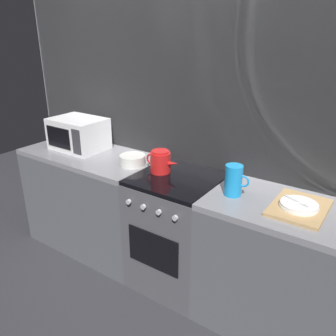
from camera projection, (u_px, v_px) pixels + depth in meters
The scene contains 10 objects.
ground_plane at pixel (176, 279), 2.80m from camera, with size 8.00×8.00×0.00m, color #2D2D33.
back_wall at pixel (201, 126), 2.60m from camera, with size 3.60×0.05×2.40m.
counter_left at pixel (93, 200), 3.11m from camera, with size 1.20×0.60×0.90m.
stove_unit at pixel (177, 231), 2.63m from camera, with size 0.60×0.63×0.90m.
counter_right at pixel (297, 275), 2.16m from camera, with size 1.20×0.60×0.90m.
microwave at pixel (78, 134), 3.00m from camera, with size 0.46×0.35×0.27m.
kettle at pixel (160, 162), 2.52m from camera, with size 0.28×0.15×0.17m.
mixing_bowl at pixel (133, 160), 2.67m from camera, with size 0.20×0.20×0.08m, color silver.
pitcher at pixel (234, 180), 2.16m from camera, with size 0.16×0.11×0.20m.
dish_pile at pixel (299, 207), 2.01m from camera, with size 0.30×0.40×0.06m.
Camera 1 is at (1.23, -1.90, 1.88)m, focal length 36.91 mm.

